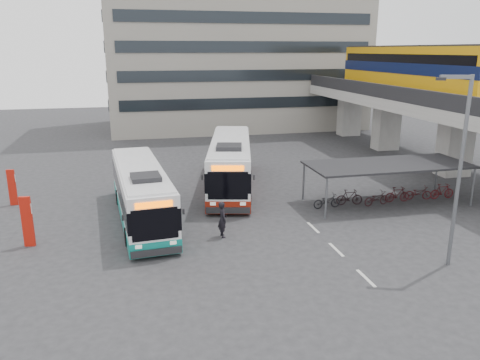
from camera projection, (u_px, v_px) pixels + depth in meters
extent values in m
plane|color=#28282B|center=(269.00, 231.00, 24.82)|extent=(120.00, 120.00, 0.00)
cube|color=gray|center=(455.00, 146.00, 35.40)|extent=(2.20, 1.60, 4.60)
cube|color=gray|center=(386.00, 126.00, 44.78)|extent=(2.20, 1.60, 4.60)
cube|color=gray|center=(349.00, 115.00, 52.29)|extent=(2.20, 1.60, 4.60)
cube|color=gray|center=(427.00, 103.00, 38.41)|extent=(8.00, 32.00, 0.90)
cube|color=black|center=(387.00, 92.00, 37.33)|extent=(0.35, 32.00, 1.10)
cube|color=black|center=(468.00, 90.00, 38.96)|extent=(0.35, 32.00, 1.10)
cube|color=#C5870B|center=(412.00, 70.00, 40.20)|extent=(2.90, 20.00, 3.90)
cube|color=#091133|center=(412.00, 68.00, 40.15)|extent=(2.98, 20.02, 0.90)
cube|color=black|center=(413.00, 58.00, 39.93)|extent=(2.96, 19.20, 0.70)
cube|color=black|center=(414.00, 47.00, 39.68)|extent=(2.70, 19.60, 0.25)
cylinder|color=#595B60|center=(304.00, 182.00, 29.80)|extent=(0.12, 0.12, 2.40)
cylinder|color=#595B60|center=(436.00, 173.00, 31.89)|extent=(0.12, 0.12, 2.40)
cylinder|color=#595B60|center=(326.00, 198.00, 26.42)|extent=(0.12, 0.12, 2.40)
cylinder|color=#595B60|center=(473.00, 187.00, 28.51)|extent=(0.12, 0.12, 2.40)
cube|color=black|center=(388.00, 165.00, 28.81)|extent=(10.00, 4.00, 0.12)
imported|color=black|center=(326.00, 200.00, 28.49)|extent=(1.71, 0.60, 0.90)
imported|color=black|center=(350.00, 198.00, 28.82)|extent=(1.66, 0.47, 1.00)
imported|color=black|center=(374.00, 197.00, 29.18)|extent=(1.72, 0.60, 0.90)
imported|color=black|center=(397.00, 194.00, 29.52)|extent=(1.66, 0.47, 1.00)
imported|color=#350C0F|center=(419.00, 193.00, 29.88)|extent=(1.71, 0.60, 0.90)
imported|color=#3F0C0F|center=(441.00, 191.00, 30.21)|extent=(1.66, 0.47, 1.00)
cube|color=gray|center=(234.00, 22.00, 56.54)|extent=(30.00, 15.00, 25.00)
cube|color=beige|center=(366.00, 278.00, 19.73)|extent=(0.15, 1.60, 0.01)
cube|color=beige|center=(336.00, 250.00, 22.54)|extent=(0.15, 1.60, 0.01)
cube|color=beige|center=(313.00, 227.00, 25.36)|extent=(0.15, 1.60, 0.01)
cube|color=white|center=(230.00, 161.00, 32.35)|extent=(5.33, 12.50, 2.80)
cube|color=maroon|center=(230.00, 179.00, 32.70)|extent=(5.38, 12.55, 0.76)
cube|color=black|center=(230.00, 159.00, 32.32)|extent=(5.40, 12.54, 1.17)
cube|color=#FD5E00|center=(228.00, 168.00, 26.18)|extent=(1.79, 0.49, 0.31)
cube|color=black|center=(229.00, 147.00, 28.97)|extent=(1.89, 1.94, 0.29)
cylinder|color=black|center=(209.00, 197.00, 28.95)|extent=(0.53, 1.06, 1.02)
cylinder|color=black|center=(247.00, 168.00, 36.01)|extent=(0.53, 1.06, 1.02)
cube|color=white|center=(141.00, 190.00, 26.18)|extent=(3.30, 11.36, 2.57)
cube|color=#0D756B|center=(142.00, 211.00, 26.50)|extent=(3.35, 11.41, 0.70)
cube|color=black|center=(141.00, 188.00, 26.14)|extent=(3.37, 11.39, 1.07)
cube|color=#FD5E00|center=(154.00, 205.00, 20.78)|extent=(1.67, 0.22, 0.28)
cube|color=black|center=(146.00, 177.00, 23.21)|extent=(1.55, 1.61, 0.26)
cylinder|color=black|center=(128.00, 237.00, 22.89)|extent=(0.36, 0.95, 0.93)
cylinder|color=black|center=(154.00, 194.00, 29.71)|extent=(0.36, 0.95, 0.93)
imported|color=black|center=(222.00, 219.00, 23.88)|extent=(0.50, 0.72, 1.90)
cylinder|color=#595B60|center=(459.00, 175.00, 19.88)|extent=(0.17, 0.17, 8.36)
cube|color=#595B60|center=(456.00, 77.00, 18.85)|extent=(1.23, 0.56, 0.16)
cube|color=black|center=(441.00, 79.00, 18.93)|extent=(0.41, 0.30, 0.13)
cube|color=#B1170A|center=(27.00, 222.00, 22.65)|extent=(0.53, 0.25, 2.54)
cube|color=white|center=(26.00, 209.00, 22.48)|extent=(0.55, 0.14, 0.51)
cube|color=#B1170A|center=(12.00, 187.00, 28.76)|extent=(0.46, 0.18, 2.26)
cube|color=white|center=(11.00, 178.00, 28.60)|extent=(0.49, 0.08, 0.45)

